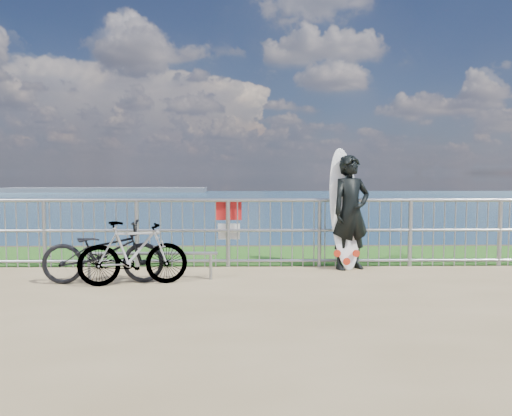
{
  "coord_description": "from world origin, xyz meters",
  "views": [
    {
      "loc": [
        -0.18,
        -6.54,
        1.54
      ],
      "look_at": [
        -0.05,
        1.2,
        1.0
      ],
      "focal_mm": 35.0,
      "sensor_mm": 36.0,
      "label": 1
    }
  ],
  "objects_px": {
    "bicycle_near": "(103,252)",
    "surfboard": "(345,213)",
    "surfer": "(351,212)",
    "bicycle_far": "(133,253)"
  },
  "relations": [
    {
      "from": "bicycle_near",
      "to": "surfboard",
      "type": "bearing_deg",
      "value": -78.93
    },
    {
      "from": "surfer",
      "to": "surfboard",
      "type": "distance_m",
      "value": 0.1
    },
    {
      "from": "surfboard",
      "to": "bicycle_near",
      "type": "bearing_deg",
      "value": -164.08
    },
    {
      "from": "surfer",
      "to": "bicycle_far",
      "type": "height_order",
      "value": "surfer"
    },
    {
      "from": "surfboard",
      "to": "bicycle_far",
      "type": "height_order",
      "value": "surfboard"
    },
    {
      "from": "surfer",
      "to": "surfboard",
      "type": "xyz_separation_m",
      "value": [
        -0.09,
        0.04,
        -0.01
      ]
    },
    {
      "from": "surfboard",
      "to": "bicycle_far",
      "type": "bearing_deg",
      "value": -159.77
    },
    {
      "from": "surfer",
      "to": "bicycle_near",
      "type": "xyz_separation_m",
      "value": [
        -3.68,
        -0.98,
        -0.48
      ]
    },
    {
      "from": "bicycle_near",
      "to": "bicycle_far",
      "type": "relative_size",
      "value": 1.13
    },
    {
      "from": "surfboard",
      "to": "bicycle_near",
      "type": "height_order",
      "value": "surfboard"
    }
  ]
}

